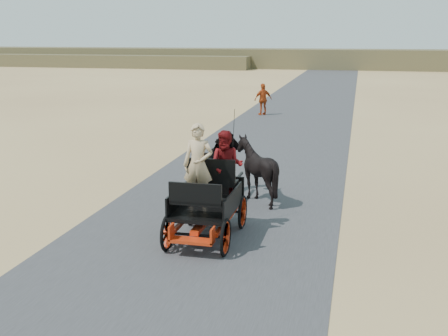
% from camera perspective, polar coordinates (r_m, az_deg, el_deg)
% --- Properties ---
extents(ground, '(140.00, 140.00, 0.00)m').
position_cam_1_polar(ground, '(11.74, -3.66, -8.41)').
color(ground, tan).
extents(road, '(6.00, 140.00, 0.01)m').
position_cam_1_polar(road, '(11.74, -3.66, -8.39)').
color(road, '#38383A').
rests_on(road, ground).
extents(ridge_far, '(140.00, 6.00, 2.40)m').
position_cam_1_polar(ridge_far, '(72.53, 11.13, 10.81)').
color(ridge_far, brown).
rests_on(ridge_far, ground).
extents(ridge_near, '(40.00, 4.00, 1.60)m').
position_cam_1_polar(ridge_near, '(76.13, -12.62, 10.55)').
color(ridge_near, brown).
rests_on(ridge_near, ground).
extents(carriage, '(1.30, 2.40, 0.72)m').
position_cam_1_polar(carriage, '(12.34, -1.75, -5.50)').
color(carriage, black).
rests_on(carriage, ground).
extents(horse_left, '(0.91, 2.01, 1.70)m').
position_cam_1_polar(horse_left, '(15.13, -0.79, 0.03)').
color(horse_left, black).
rests_on(horse_left, ground).
extents(horse_right, '(1.37, 1.54, 1.70)m').
position_cam_1_polar(horse_right, '(14.90, 3.32, -0.20)').
color(horse_right, black).
rests_on(horse_right, ground).
extents(driver_man, '(0.66, 0.43, 1.80)m').
position_cam_1_polar(driver_man, '(12.09, -2.64, 0.31)').
color(driver_man, tan).
rests_on(driver_man, carriage).
extents(passenger_woman, '(0.77, 0.60, 1.58)m').
position_cam_1_polar(passenger_woman, '(12.51, 0.27, 0.25)').
color(passenger_woman, '#660C0F').
rests_on(passenger_woman, carriage).
extents(pedestrian, '(1.07, 0.92, 1.73)m').
position_cam_1_polar(pedestrian, '(30.83, 4.00, 6.97)').
color(pedestrian, '#AB3C13').
rests_on(pedestrian, ground).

